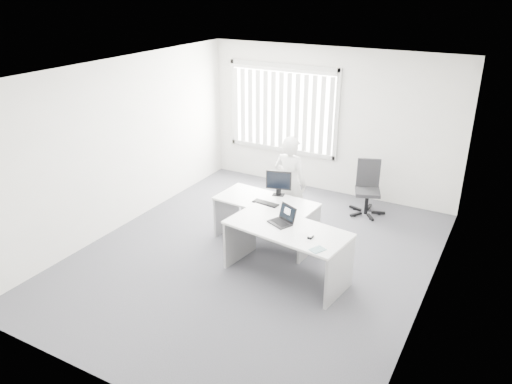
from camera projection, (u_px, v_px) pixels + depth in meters
The scene contains 18 objects.
ground at pixel (254, 257), 7.63m from camera, with size 6.00×6.00×0.00m, color #5A5B62.
wall_back at pixel (330, 122), 9.50m from camera, with size 5.00×0.02×2.80m, color silver.
wall_front at pixel (99, 271), 4.67m from camera, with size 5.00×0.02×2.80m, color silver.
wall_left at pixel (121, 145), 8.19m from camera, with size 0.02×6.00×2.80m, color silver.
wall_right at pixel (436, 207), 5.97m from camera, with size 0.02×6.00×2.80m, color silver.
ceiling at pixel (254, 71), 6.53m from camera, with size 5.00×6.00×0.02m, color white.
window at pixel (282, 109), 9.85m from camera, with size 2.32×0.06×1.76m, color #B7B7B2.
blinds at pixel (281, 111), 9.81m from camera, with size 2.20×0.10×1.50m, color white, non-canonical shape.
desk_near at pixel (287, 242), 6.92m from camera, with size 1.80×1.02×0.78m.
desk_far at pixel (266, 212), 7.88m from camera, with size 1.63×0.85×0.72m.
office_chair at pixel (367, 197), 8.95m from camera, with size 0.72×0.72×0.98m.
person at pixel (290, 183), 8.24m from camera, with size 0.59×0.39×1.61m, color silver.
laptop at pixel (280, 216), 6.89m from camera, with size 0.32×0.28×0.25m, color black, non-canonical shape.
paper_sheet at pixel (305, 237), 6.58m from camera, with size 0.28×0.20×0.00m, color white.
mouse at pixel (311, 237), 6.55m from camera, with size 0.06×0.09×0.04m, color #A8A8AA, non-canonical shape.
booklet at pixel (318, 250), 6.27m from camera, with size 0.13×0.19×0.01m, color silver.
keyboard at pixel (266, 203), 7.69m from camera, with size 0.42×0.14×0.02m, color black.
monitor at pixel (279, 183), 7.92m from camera, with size 0.41×0.12×0.41m, color black, non-canonical shape.
Camera 1 is at (3.22, -5.79, 3.93)m, focal length 35.00 mm.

